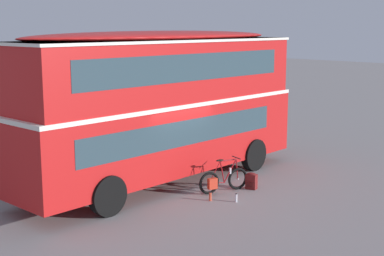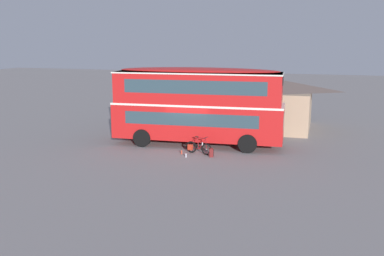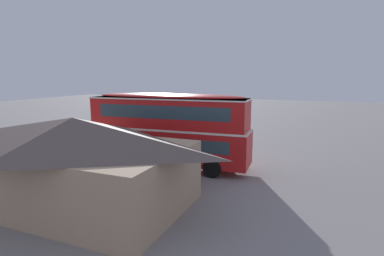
{
  "view_description": "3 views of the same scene",
  "coord_description": "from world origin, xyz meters",
  "px_view_note": "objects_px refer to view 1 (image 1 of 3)",
  "views": [
    {
      "loc": [
        -10.89,
        -12.58,
        4.92
      ],
      "look_at": [
        0.06,
        -1.08,
        2.01
      ],
      "focal_mm": 52.11,
      "sensor_mm": 36.0,
      "label": 1
    },
    {
      "loc": [
        7.67,
        -24.81,
        6.48
      ],
      "look_at": [
        0.45,
        -1.18,
        1.42
      ],
      "focal_mm": 40.87,
      "sensor_mm": 36.0,
      "label": 2
    },
    {
      "loc": [
        -8.57,
        17.78,
        5.89
      ],
      "look_at": [
        -0.54,
        -1.28,
        2.35
      ],
      "focal_mm": 28.68,
      "sensor_mm": 36.0,
      "label": 3
    }
  ],
  "objects_px": {
    "double_decker_bus": "(163,100)",
    "touring_bicycle": "(222,180)",
    "backpack_on_ground": "(251,181)",
    "water_bottle_red_squeeze": "(210,197)",
    "water_bottle_clear_plastic": "(236,198)"
  },
  "relations": [
    {
      "from": "water_bottle_red_squeeze",
      "to": "backpack_on_ground",
      "type": "bearing_deg",
      "value": -1.26
    },
    {
      "from": "touring_bicycle",
      "to": "water_bottle_clear_plastic",
      "type": "bearing_deg",
      "value": -113.89
    },
    {
      "from": "backpack_on_ground",
      "to": "water_bottle_red_squeeze",
      "type": "relative_size",
      "value": 1.94
    },
    {
      "from": "touring_bicycle",
      "to": "water_bottle_red_squeeze",
      "type": "xyz_separation_m",
      "value": [
        -0.86,
        -0.35,
        -0.25
      ]
    },
    {
      "from": "double_decker_bus",
      "to": "backpack_on_ground",
      "type": "relative_size",
      "value": 20.52
    },
    {
      "from": "touring_bicycle",
      "to": "water_bottle_red_squeeze",
      "type": "height_order",
      "value": "touring_bicycle"
    },
    {
      "from": "backpack_on_ground",
      "to": "water_bottle_clear_plastic",
      "type": "distance_m",
      "value": 1.43
    },
    {
      "from": "double_decker_bus",
      "to": "touring_bicycle",
      "type": "xyz_separation_m",
      "value": [
        0.59,
        -2.02,
        -2.27
      ]
    },
    {
      "from": "water_bottle_clear_plastic",
      "to": "double_decker_bus",
      "type": "bearing_deg",
      "value": 93.4
    },
    {
      "from": "double_decker_bus",
      "to": "water_bottle_clear_plastic",
      "type": "distance_m",
      "value": 3.89
    },
    {
      "from": "double_decker_bus",
      "to": "touring_bicycle",
      "type": "bearing_deg",
      "value": -73.73
    },
    {
      "from": "double_decker_bus",
      "to": "water_bottle_clear_plastic",
      "type": "height_order",
      "value": "double_decker_bus"
    },
    {
      "from": "double_decker_bus",
      "to": "water_bottle_red_squeeze",
      "type": "xyz_separation_m",
      "value": [
        -0.27,
        -2.36,
        -2.52
      ]
    },
    {
      "from": "double_decker_bus",
      "to": "water_bottle_red_squeeze",
      "type": "bearing_deg",
      "value": -96.59
    },
    {
      "from": "backpack_on_ground",
      "to": "water_bottle_red_squeeze",
      "type": "bearing_deg",
      "value": 178.74
    }
  ]
}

